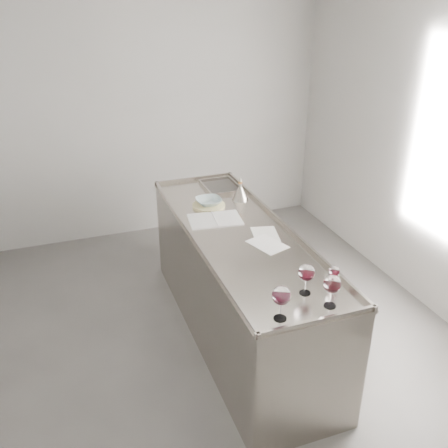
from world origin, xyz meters
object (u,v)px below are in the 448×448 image
object	(u,v)px
wine_glass_left	(281,296)
wine_funnel	(240,193)
counter	(239,285)
wine_glass_middle	(332,285)
wine_glass_right	(307,273)
notebook	(215,220)
wine_glass_small	(334,272)
ceramic_bowl	(209,202)

from	to	relation	value
wine_glass_left	wine_funnel	world-z (taller)	wine_glass_left
wine_funnel	counter	bearing A→B (deg)	-111.97
wine_glass_middle	wine_glass_right	world-z (taller)	wine_glass_middle
wine_glass_right	notebook	world-z (taller)	wine_glass_right
wine_glass_left	counter	bearing A→B (deg)	80.43
wine_glass_small	counter	bearing A→B (deg)	107.24
wine_glass_small	ceramic_bowl	distance (m)	1.47
wine_glass_middle	wine_glass_right	size ratio (longest dim) A/B	1.04
counter	notebook	bearing A→B (deg)	111.31
wine_glass_middle	notebook	world-z (taller)	wine_glass_middle
wine_glass_right	wine_funnel	size ratio (longest dim) A/B	0.95
counter	wine_glass_middle	xyz separation A→B (m)	(0.15, -1.07, 0.61)
wine_glass_left	wine_funnel	xyz separation A→B (m)	(0.42, 1.67, -0.09)
counter	notebook	xyz separation A→B (m)	(-0.10, 0.27, 0.47)
ceramic_bowl	counter	bearing A→B (deg)	-83.01
wine_glass_right	wine_glass_left	bearing A→B (deg)	-144.63
wine_glass_middle	wine_funnel	distance (m)	1.66
wine_glass_right	ceramic_bowl	bearing A→B (deg)	95.50
wine_glass_small	notebook	size ratio (longest dim) A/B	0.31
counter	wine_glass_left	size ratio (longest dim) A/B	11.47
counter	notebook	distance (m)	0.55
counter	wine_glass_left	distance (m)	1.26
wine_glass_middle	ceramic_bowl	distance (m)	1.63
counter	wine_glass_right	bearing A→B (deg)	-85.40
wine_glass_left	ceramic_bowl	world-z (taller)	wine_glass_left
wine_glass_left	wine_glass_right	world-z (taller)	wine_glass_left
wine_glass_right	wine_glass_small	xyz separation A→B (m)	(0.20, 0.01, -0.04)
wine_glass_middle	counter	bearing A→B (deg)	97.74
counter	wine_glass_right	size ratio (longest dim) A/B	12.17
wine_glass_left	ceramic_bowl	distance (m)	1.63
wine_glass_right	notebook	distance (m)	1.19
wine_glass_middle	wine_glass_small	xyz separation A→B (m)	(0.13, 0.18, -0.05)
notebook	wine_funnel	world-z (taller)	wine_funnel
wine_glass_small	wine_funnel	xyz separation A→B (m)	(-0.04, 1.47, -0.03)
wine_glass_left	ceramic_bowl	bearing A→B (deg)	85.92
notebook	ceramic_bowl	distance (m)	0.28
wine_glass_middle	wine_glass_right	xyz separation A→B (m)	(-0.07, 0.17, -0.00)
wine_glass_small	wine_funnel	bearing A→B (deg)	91.48
wine_glass_small	wine_funnel	distance (m)	1.47
wine_glass_right	ceramic_bowl	world-z (taller)	wine_glass_right
ceramic_bowl	wine_funnel	world-z (taller)	wine_funnel
wine_glass_small	notebook	distance (m)	1.22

